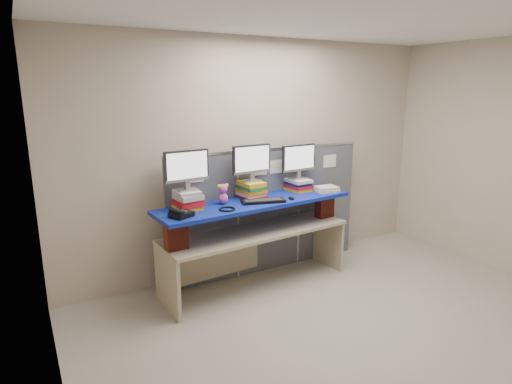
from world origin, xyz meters
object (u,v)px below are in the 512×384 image
monitor_center (252,161)px  desk_phone (181,214)px  desk (256,241)px  monitor_left (187,168)px  blue_board (256,203)px  monitor_right (299,160)px  keyboard (263,201)px

monitor_center → desk_phone: size_ratio=1.92×
desk → monitor_left: (-0.77, 0.06, 0.90)m
blue_board → monitor_center: size_ratio=4.78×
monitor_right → keyboard: size_ratio=0.95×
monitor_center → desk_phone: (-0.94, -0.29, -0.40)m
monitor_left → keyboard: 0.92m
desk → monitor_center: bearing=80.1°
keyboard → desk_phone: 0.97m
monitor_right → desk_phone: bearing=-172.2°
monitor_left → keyboard: (0.80, -0.16, -0.41)m
desk → keyboard: bearing=-73.4°
blue_board → monitor_center: (0.01, 0.12, 0.45)m
monitor_left → monitor_center: size_ratio=1.00×
blue_board → monitor_right: bearing=9.7°
blue_board → monitor_left: 0.89m
monitor_left → desk_phone: (-0.17, -0.24, -0.40)m
blue_board → desk_phone: bearing=-173.6°
monitor_left → monitor_right: size_ratio=1.00×
blue_board → monitor_left: size_ratio=4.78×
desk → keyboard: keyboard is taller
monitor_right → keyboard: 0.79m
blue_board → keyboard: size_ratio=4.52×
desk → monitor_right: (0.68, 0.17, 0.85)m
monitor_right → monitor_center: bearing=-180.0°
monitor_left → desk_phone: 0.49m
monitor_center → keyboard: (0.02, -0.22, -0.41)m
monitor_left → monitor_right: bearing=-0.0°
blue_board → desk_phone: desk_phone is taller
monitor_left → monitor_center: bearing=-0.0°
keyboard → desk_phone: size_ratio=2.03×
blue_board → monitor_right: size_ratio=4.78×
monitor_center → monitor_right: monitor_center is taller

